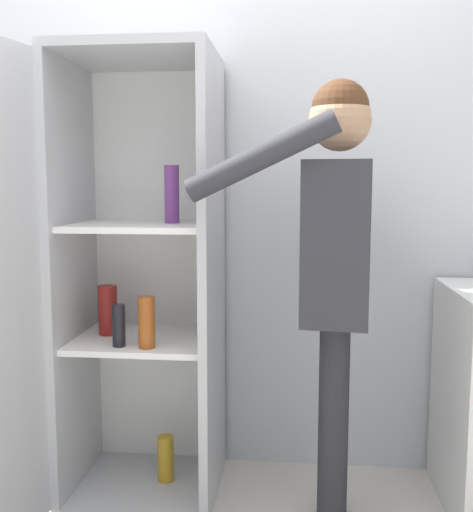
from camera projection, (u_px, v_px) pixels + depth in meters
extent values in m
cube|color=silver|center=(221.00, 189.00, 2.71)|extent=(7.00, 0.06, 2.55)
cube|color=#B7BABC|center=(147.00, 483.00, 2.57)|extent=(0.62, 0.55, 0.04)
cube|color=#B7BABC|center=(138.00, 56.00, 2.36)|extent=(0.62, 0.55, 0.04)
cube|color=white|center=(157.00, 270.00, 2.72)|extent=(0.62, 0.03, 1.75)
cube|color=#B7BABC|center=(74.00, 278.00, 2.49)|extent=(0.03, 0.55, 1.75)
cube|color=#B7BABC|center=(213.00, 280.00, 2.43)|extent=(0.04, 0.55, 1.75)
cube|color=white|center=(144.00, 339.00, 2.50)|extent=(0.55, 0.48, 0.02)
cube|color=white|center=(142.00, 226.00, 2.44)|extent=(0.55, 0.48, 0.02)
cylinder|color=#9E4C19|center=(147.00, 322.00, 2.31)|extent=(0.07, 0.07, 0.20)
cylinder|color=#B78C1E|center=(166.00, 458.00, 2.56)|extent=(0.07, 0.07, 0.20)
cylinder|color=black|center=(119.00, 326.00, 2.33)|extent=(0.05, 0.05, 0.17)
cylinder|color=maroon|center=(108.00, 310.00, 2.52)|extent=(0.08, 0.08, 0.21)
cylinder|color=#723884|center=(172.00, 194.00, 2.43)|extent=(0.06, 0.06, 0.23)
cylinder|color=#262628|center=(333.00, 432.00, 2.17)|extent=(0.11, 0.11, 0.81)
cylinder|color=#262628|center=(335.00, 415.00, 2.33)|extent=(0.11, 0.11, 0.81)
cube|color=#2D2D33|center=(338.00, 241.00, 2.17)|extent=(0.27, 0.43, 0.57)
sphere|color=tan|center=(340.00, 120.00, 2.11)|extent=(0.22, 0.22, 0.22)
sphere|color=#4C2D19|center=(340.00, 109.00, 2.11)|extent=(0.20, 0.20, 0.20)
cylinder|color=#2D2D33|center=(261.00, 157.00, 1.96)|extent=(0.53, 0.14, 0.30)
cylinder|color=#2D2D33|center=(340.00, 243.00, 2.39)|extent=(0.08, 0.08, 0.54)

